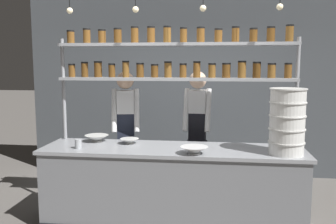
{
  "coord_description": "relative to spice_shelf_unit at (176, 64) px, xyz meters",
  "views": [
    {
      "loc": [
        0.48,
        -4.14,
        1.88
      ],
      "look_at": [
        -0.08,
        0.2,
        1.3
      ],
      "focal_mm": 40.0,
      "sensor_mm": 36.0,
      "label": 1
    }
  ],
  "objects": [
    {
      "name": "prep_bowl_center_front",
      "position": [
        0.26,
        -0.59,
        -0.91
      ],
      "size": [
        0.3,
        0.3,
        0.08
      ],
      "color": "white",
      "rests_on": "prep_counter"
    },
    {
      "name": "back_wall",
      "position": [
        -0.01,
        1.81,
        -0.23
      ],
      "size": [
        5.38,
        0.12,
        3.28
      ],
      "primitive_type": "cube",
      "color": "#4C5156",
      "rests_on": "ground_plane"
    },
    {
      "name": "pendant_light_row",
      "position": [
        -0.04,
        -0.33,
        0.64
      ],
      "size": [
        2.36,
        0.07,
        0.81
      ],
      "color": "black"
    },
    {
      "name": "prep_bowl_near_left",
      "position": [
        -0.97,
        -0.11,
        -0.91
      ],
      "size": [
        0.29,
        0.29,
        0.08
      ],
      "color": "silver",
      "rests_on": "prep_counter"
    },
    {
      "name": "prep_counter",
      "position": [
        -0.01,
        -0.33,
        -1.41
      ],
      "size": [
        2.98,
        0.76,
        0.92
      ],
      "color": "gray",
      "rests_on": "ground_plane"
    },
    {
      "name": "prep_bowl_center_back",
      "position": [
        -0.54,
        -0.18,
        -0.92
      ],
      "size": [
        0.23,
        0.23,
        0.06
      ],
      "color": "silver",
      "rests_on": "prep_counter"
    },
    {
      "name": "container_stack",
      "position": [
        1.22,
        -0.48,
        -0.6
      ],
      "size": [
        0.38,
        0.38,
        0.7
      ],
      "color": "white",
      "rests_on": "prep_counter"
    },
    {
      "name": "spice_shelf_unit",
      "position": [
        0.0,
        0.0,
        0.0
      ],
      "size": [
        2.86,
        0.28,
        2.31
      ],
      "color": "#999BA0",
      "rests_on": "ground_plane"
    },
    {
      "name": "chef_left",
      "position": [
        -0.7,
        0.29,
        -0.84
      ],
      "size": [
        0.4,
        0.33,
        1.77
      ],
      "rotation": [
        0.0,
        0.0,
        0.2
      ],
      "color": "black",
      "rests_on": "ground_plane"
    },
    {
      "name": "serving_cup_front",
      "position": [
        -1.06,
        -0.5,
        -0.89
      ],
      "size": [
        0.07,
        0.07,
        0.11
      ],
      "color": "#B2B7BC",
      "rests_on": "prep_counter"
    },
    {
      "name": "chef_center",
      "position": [
        0.24,
        0.45,
        -0.84
      ],
      "size": [
        0.37,
        0.31,
        1.77
      ],
      "rotation": [
        0.0,
        0.0,
        -0.07
      ],
      "color": "black",
      "rests_on": "ground_plane"
    }
  ]
}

